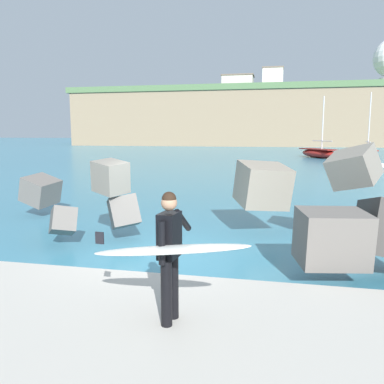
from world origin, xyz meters
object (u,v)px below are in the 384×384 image
at_px(boat_near_centre, 367,152).
at_px(mooring_buoy_inner, 382,166).
at_px(boat_near_right, 319,153).
at_px(station_building_west, 273,80).
at_px(station_building_central, 238,85).
at_px(surfer_with_board, 169,250).

xyz_separation_m(boat_near_centre, mooring_buoy_inner, (-2.53, -17.46, -0.26)).
bearing_deg(boat_near_right, station_building_west, 96.24).
bearing_deg(boat_near_centre, station_building_central, 110.74).
distance_m(boat_near_right, mooring_buoy_inner, 13.69).
distance_m(station_building_west, station_building_central, 9.62).
bearing_deg(station_building_west, station_building_central, 156.83).
relative_size(station_building_west, station_building_central, 0.72).
height_order(surfer_with_board, station_building_central, station_building_central).
height_order(surfer_with_board, boat_near_right, boat_near_right).
relative_size(surfer_with_board, boat_near_centre, 0.28).
bearing_deg(boat_near_centre, boat_near_right, -144.52).
distance_m(boat_near_centre, mooring_buoy_inner, 17.65).
bearing_deg(boat_near_right, boat_near_centre, 35.48).
bearing_deg(boat_near_centre, station_building_west, 103.15).
bearing_deg(station_building_central, boat_near_centre, -69.26).
distance_m(mooring_buoy_inner, station_building_west, 70.85).
bearing_deg(station_building_west, surfer_with_board, -90.01).
distance_m(surfer_with_board, station_building_west, 97.97).
bearing_deg(station_building_central, boat_near_right, -75.85).
relative_size(boat_near_right, station_building_central, 0.82).
bearing_deg(surfer_with_board, station_building_west, 89.99).
height_order(boat_near_centre, station_building_west, station_building_west).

